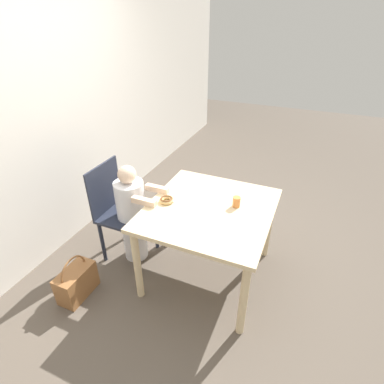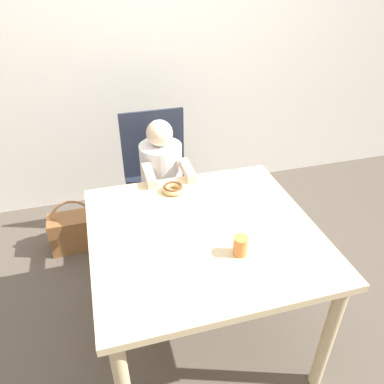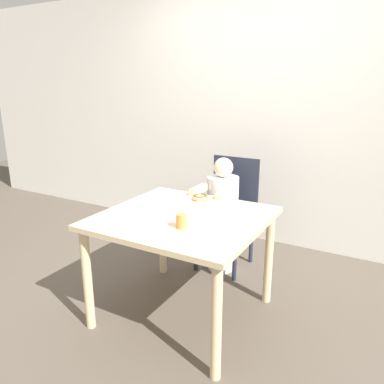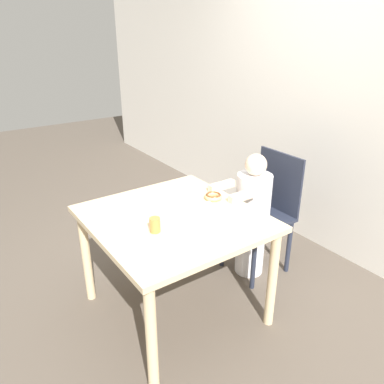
% 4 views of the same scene
% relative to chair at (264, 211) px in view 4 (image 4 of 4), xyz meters
% --- Properties ---
extents(ground_plane, '(12.00, 12.00, 0.00)m').
position_rel_chair_xyz_m(ground_plane, '(0.05, -0.86, -0.50)').
color(ground_plane, brown).
extents(wall_back, '(8.00, 0.05, 2.50)m').
position_rel_chair_xyz_m(wall_back, '(0.05, 0.69, 0.75)').
color(wall_back, silver).
rests_on(wall_back, ground_plane).
extents(dining_table, '(1.04, 0.99, 0.73)m').
position_rel_chair_xyz_m(dining_table, '(0.05, -0.86, 0.14)').
color(dining_table, beige).
rests_on(dining_table, ground_plane).
extents(chair, '(0.43, 0.44, 0.94)m').
position_rel_chair_xyz_m(chair, '(0.00, 0.00, 0.00)').
color(chair, '#232838').
rests_on(chair, ground_plane).
extents(child_figure, '(0.27, 0.46, 0.98)m').
position_rel_chair_xyz_m(child_figure, '(0.00, -0.13, -0.01)').
color(child_figure, white).
rests_on(child_figure, ground_plane).
extents(donut, '(0.12, 0.12, 0.04)m').
position_rel_chair_xyz_m(donut, '(-0.01, -0.50, 0.26)').
color(donut, '#DBB270').
rests_on(donut, dining_table).
extents(napkin, '(0.30, 0.30, 0.00)m').
position_rel_chair_xyz_m(napkin, '(0.08, -0.69, 0.24)').
color(napkin, white).
rests_on(napkin, dining_table).
extents(handbag, '(0.34, 0.18, 0.40)m').
position_rel_chair_xyz_m(handbag, '(-0.61, 0.07, -0.35)').
color(handbag, brown).
rests_on(handbag, ground_plane).
extents(cup, '(0.06, 0.06, 0.09)m').
position_rel_chair_xyz_m(cup, '(0.15, -1.05, 0.28)').
color(cup, orange).
rests_on(cup, dining_table).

